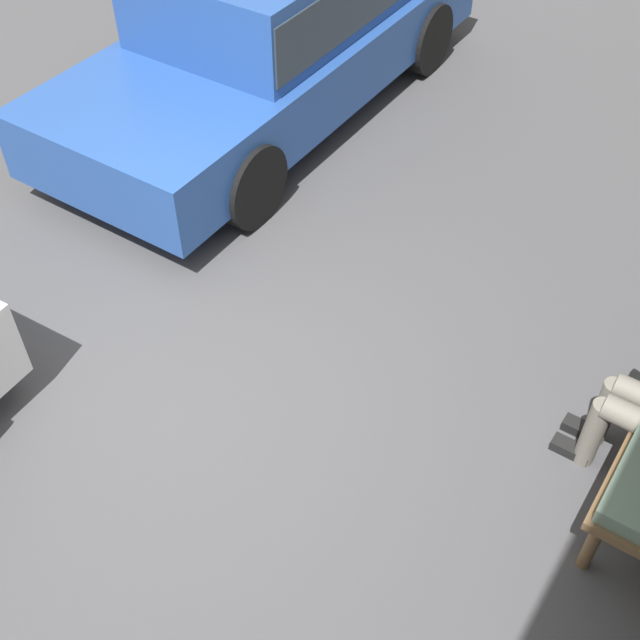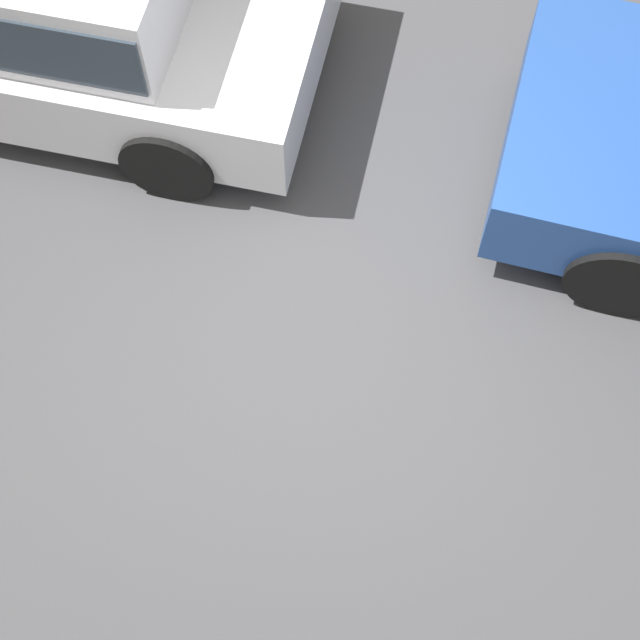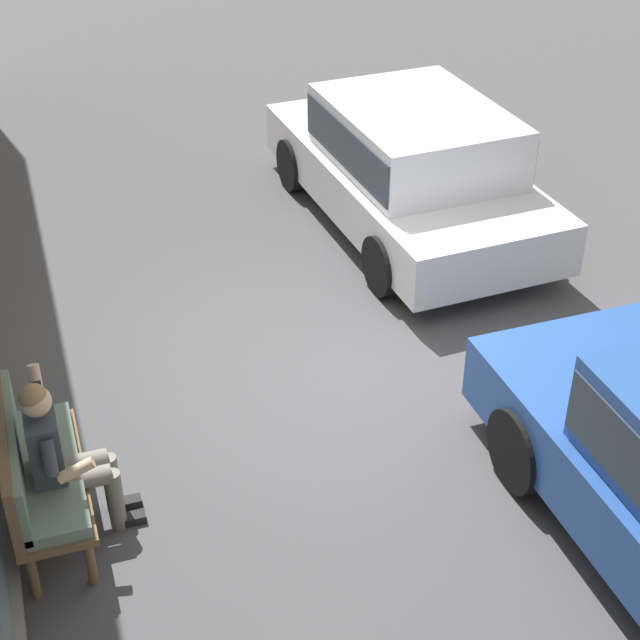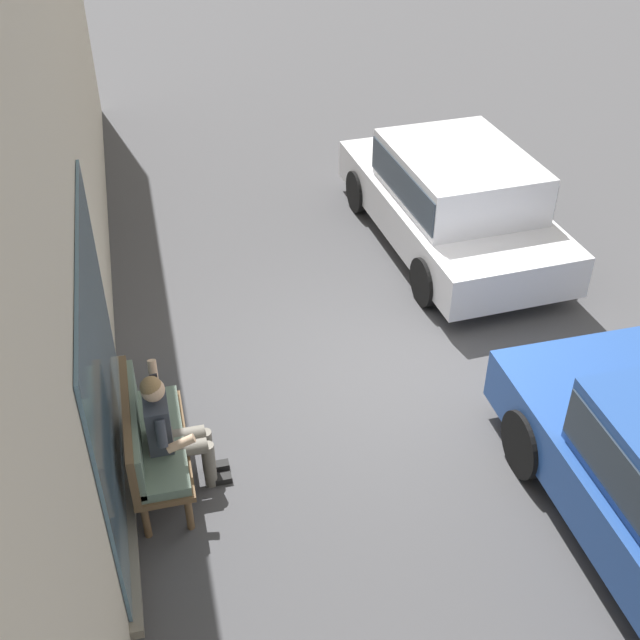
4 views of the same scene
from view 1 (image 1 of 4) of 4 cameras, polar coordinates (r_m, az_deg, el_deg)
ground_plane at (r=5.27m, az=-10.60°, el=-5.85°), size 60.00×60.00×0.00m
parked_car_near at (r=7.58m, az=-3.23°, el=20.42°), size 4.70×1.96×1.52m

